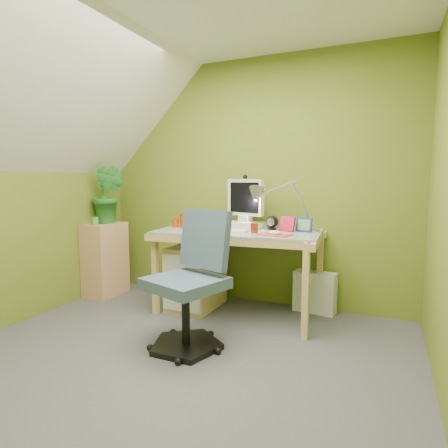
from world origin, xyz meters
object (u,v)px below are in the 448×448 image
at_px(desk, 238,272).
at_px(task_chair, 185,280).
at_px(desk_lamp, 293,195).
at_px(radiator, 315,292).
at_px(monitor, 245,200).
at_px(potted_plant, 108,195).
at_px(side_ledge, 105,259).

bearing_deg(desk, task_chair, -100.85).
xyz_separation_m(desk_lamp, radiator, (0.19, 0.14, -0.91)).
xyz_separation_m(desk, monitor, (-0.00, 0.18, 0.65)).
relative_size(desk, potted_plant, 2.39).
xyz_separation_m(monitor, task_chair, (-0.08, -1.01, -0.53)).
height_order(potted_plant, task_chair, potted_plant).
xyz_separation_m(desk_lamp, task_chair, (-0.53, -1.01, -0.59)).
distance_m(desk_lamp, side_ledge, 2.10).
bearing_deg(monitor, desk, -75.17).
relative_size(task_chair, radiator, 2.68).
bearing_deg(radiator, task_chair, -115.71).
xyz_separation_m(monitor, potted_plant, (-1.49, -0.17, 0.03)).
bearing_deg(monitor, task_chair, -79.92).
bearing_deg(desk, desk_lamp, 16.74).
height_order(potted_plant, radiator, potted_plant).
relative_size(desk, task_chair, 1.42).
height_order(monitor, potted_plant, potted_plant).
xyz_separation_m(side_ledge, potted_plant, (0.03, 0.05, 0.69)).
bearing_deg(desk, potted_plant, 174.52).
distance_m(side_ledge, radiator, 2.19).
bearing_deg(side_ledge, task_chair, -28.84).
xyz_separation_m(task_chair, radiator, (0.73, 1.15, -0.32)).
bearing_deg(monitor, side_ledge, -156.92).
distance_m(desk, task_chair, 0.84).
distance_m(monitor, side_ledge, 1.66).
bearing_deg(task_chair, desk_lamp, 80.58).
relative_size(desk, radiator, 3.80).
height_order(desk_lamp, side_ledge, desk_lamp).
bearing_deg(task_chair, desk, 102.74).
bearing_deg(potted_plant, side_ledge, -117.80).
distance_m(potted_plant, task_chair, 1.73).
bearing_deg(side_ledge, radiator, 9.46).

